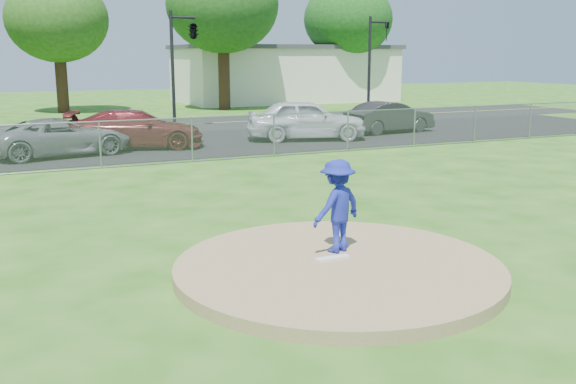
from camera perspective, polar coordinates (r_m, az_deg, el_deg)
name	(u,v)px	position (r m, az deg, el deg)	size (l,w,h in m)	color
ground	(179,174)	(19.76, -9.65, 1.58)	(120.00, 120.00, 0.00)	#245612
pitchers_mound	(338,268)	(10.66, 4.49, -6.79)	(5.40, 5.40, 0.20)	#927850
pitching_rubber	(333,258)	(10.79, 3.98, -5.88)	(0.60, 0.15, 0.04)	white
chain_link_fence	(162,142)	(21.56, -11.10, 4.41)	(40.00, 0.06, 1.50)	gray
parking_lot	(136,147)	(26.02, -13.36, 3.94)	(50.00, 8.00, 0.01)	black
street	(106,128)	(33.36, -15.91, 5.53)	(60.00, 7.00, 0.01)	black
commercial_building	(284,73)	(51.29, -0.37, 10.53)	(16.40, 9.40, 4.30)	beige
tree_center	(56,6)	(43.09, -19.90, 15.27)	(6.16, 6.16, 9.84)	#331D12
tree_far_right	(348,8)	(50.52, 5.38, 16.01)	(6.72, 6.72, 10.74)	#341D13
traffic_signal_center	(191,32)	(32.08, -8.61, 13.85)	(1.42, 2.48, 5.60)	black
traffic_signal_right	(373,58)	(36.28, 7.58, 11.69)	(1.28, 0.20, 5.60)	black
pitcher	(337,206)	(11.02, 4.40, -1.24)	(1.04, 0.60, 1.62)	#1C279A
parked_car_gray	(61,137)	(24.37, -19.49, 4.65)	(2.23, 4.83, 1.34)	slate
parked_car_darkred	(136,129)	(25.53, -13.34, 5.47)	(2.07, 5.10, 1.48)	maroon
parked_car_pearl	(306,119)	(27.36, 1.62, 6.46)	(2.03, 5.03, 1.72)	silver
parked_car_charcoal	(390,117)	(30.35, 9.04, 6.59)	(1.51, 4.32, 1.42)	#232326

